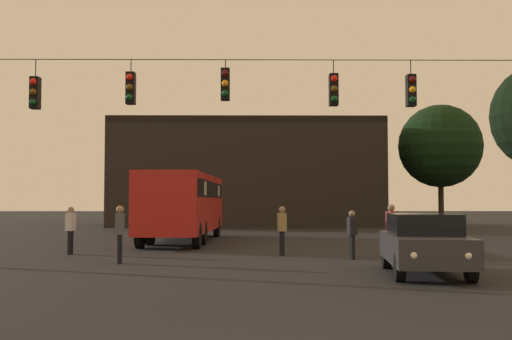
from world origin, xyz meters
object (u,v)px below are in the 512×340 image
at_px(pedestrian_crossing_center, 391,227).
at_px(pedestrian_crossing_right, 282,228).
at_px(pedestrian_crossing_left, 352,232).
at_px(pedestrian_near_bus, 120,231).
at_px(car_near_right, 424,243).
at_px(pedestrian_trailing, 70,227).
at_px(city_bus, 184,201).
at_px(tree_behind_building, 440,146).

bearing_deg(pedestrian_crossing_center, pedestrian_crossing_right, 170.82).
xyz_separation_m(pedestrian_crossing_left, pedestrian_crossing_center, (1.43, 0.79, 0.12)).
bearing_deg(pedestrian_near_bus, car_near_right, -19.04).
relative_size(car_near_right, pedestrian_crossing_center, 2.59).
relative_size(pedestrian_crossing_center, pedestrian_near_bus, 1.01).
relative_size(pedestrian_crossing_left, pedestrian_trailing, 0.93).
bearing_deg(car_near_right, city_bus, 119.85).
xyz_separation_m(pedestrian_near_bus, tree_behind_building, (17.98, 27.63, 4.96)).
bearing_deg(pedestrian_trailing, pedestrian_crossing_right, -3.67).
distance_m(pedestrian_near_bus, pedestrian_trailing, 3.95).
height_order(car_near_right, tree_behind_building, tree_behind_building).
bearing_deg(pedestrian_near_bus, pedestrian_crossing_left, 10.66).
bearing_deg(tree_behind_building, city_bus, -134.20).
distance_m(city_bus, pedestrian_crossing_left, 10.73).
xyz_separation_m(car_near_right, pedestrian_near_bus, (-8.20, 2.83, 0.17)).
bearing_deg(car_near_right, tree_behind_building, 72.21).
bearing_deg(pedestrian_crossing_center, city_bus, 134.20).
bearing_deg(pedestrian_crossing_right, tree_behind_building, 62.36).
bearing_deg(pedestrian_crossing_left, pedestrian_trailing, 168.97).
height_order(city_bus, pedestrian_near_bus, city_bus).
xyz_separation_m(city_bus, pedestrian_crossing_right, (4.09, -7.31, -0.93)).
height_order(car_near_right, pedestrian_crossing_center, pedestrian_crossing_center).
xyz_separation_m(pedestrian_crossing_center, pedestrian_trailing, (-10.87, 1.05, -0.05)).
bearing_deg(pedestrian_near_bus, pedestrian_trailing, 126.69).
height_order(pedestrian_crossing_center, pedestrian_crossing_right, pedestrian_crossing_center).
xyz_separation_m(pedestrian_near_bus, pedestrian_trailing, (-2.36, 3.17, -0.04)).
bearing_deg(tree_behind_building, car_near_right, -107.79).
height_order(pedestrian_crossing_right, tree_behind_building, tree_behind_building).
distance_m(city_bus, car_near_right, 14.84).
relative_size(pedestrian_crossing_left, pedestrian_near_bus, 0.90).
bearing_deg(pedestrian_near_bus, tree_behind_building, 56.95).
bearing_deg(pedestrian_crossing_left, pedestrian_near_bus, -169.34).
distance_m(pedestrian_crossing_right, pedestrian_trailing, 7.30).
bearing_deg(city_bus, pedestrian_crossing_left, -54.29).
distance_m(pedestrian_trailing, tree_behind_building, 32.20).
height_order(pedestrian_crossing_center, pedestrian_trailing, pedestrian_crossing_center).
relative_size(city_bus, tree_behind_building, 1.23).
height_order(car_near_right, pedestrian_crossing_left, pedestrian_crossing_left).
distance_m(pedestrian_crossing_center, pedestrian_near_bus, 8.77).
distance_m(pedestrian_crossing_left, pedestrian_crossing_center, 1.64).
xyz_separation_m(city_bus, pedestrian_crossing_left, (6.24, -8.68, -1.01)).
relative_size(pedestrian_crossing_left, tree_behind_building, 0.17).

